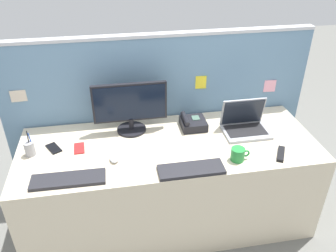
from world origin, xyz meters
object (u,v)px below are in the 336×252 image
(desk_phone, at_px, (193,123))
(keyboard_spare, at_px, (68,179))
(pen_cup, at_px, (30,149))
(computer_mouse_right_hand, at_px, (114,158))
(keyboard_main, at_px, (191,169))
(cell_phone_black_slab, at_px, (54,148))
(desktop_monitor, at_px, (130,106))
(laptop, at_px, (245,123))
(cell_phone_red_case, at_px, (79,148))
(coffee_mug, at_px, (238,154))
(tv_remote, at_px, (281,154))

(desk_phone, distance_m, keyboard_spare, 1.02)
(pen_cup, bearing_deg, computer_mouse_right_hand, -16.10)
(keyboard_main, relative_size, cell_phone_black_slab, 3.10)
(desktop_monitor, distance_m, computer_mouse_right_hand, 0.43)
(desktop_monitor, distance_m, desk_phone, 0.49)
(desktop_monitor, height_order, laptop, desktop_monitor)
(keyboard_spare, height_order, cell_phone_black_slab, keyboard_spare)
(cell_phone_red_case, bearing_deg, laptop, -1.24)
(keyboard_spare, xyz_separation_m, cell_phone_red_case, (0.05, 0.34, -0.01))
(keyboard_main, bearing_deg, cell_phone_red_case, 152.14)
(desktop_monitor, xyz_separation_m, cell_phone_black_slab, (-0.55, -0.16, -0.20))
(keyboard_spare, bearing_deg, coffee_mug, 2.47)
(computer_mouse_right_hand, height_order, coffee_mug, coffee_mug)
(desktop_monitor, bearing_deg, pen_cup, -163.90)
(cell_phone_red_case, relative_size, cell_phone_black_slab, 0.97)
(keyboard_spare, relative_size, coffee_mug, 3.49)
(desktop_monitor, distance_m, laptop, 0.86)
(desk_phone, height_order, coffee_mug, desk_phone)
(tv_remote, bearing_deg, desktop_monitor, -178.18)
(keyboard_spare, distance_m, pen_cup, 0.42)
(computer_mouse_right_hand, bearing_deg, desk_phone, 26.49)
(desktop_monitor, bearing_deg, cell_phone_black_slab, -164.28)
(keyboard_main, relative_size, cell_phone_red_case, 3.21)
(cell_phone_black_slab, distance_m, tv_remote, 1.56)
(desk_phone, bearing_deg, keyboard_spare, -151.81)
(desk_phone, distance_m, cell_phone_red_case, 0.86)
(keyboard_spare, bearing_deg, tv_remote, 2.12)
(desk_phone, height_order, computer_mouse_right_hand, desk_phone)
(computer_mouse_right_hand, bearing_deg, cell_phone_red_case, 142.22)
(keyboard_spare, distance_m, cell_phone_red_case, 0.34)
(desktop_monitor, xyz_separation_m, desk_phone, (0.46, -0.04, -0.17))
(keyboard_main, bearing_deg, tv_remote, 5.09)
(desk_phone, relative_size, tv_remote, 1.13)
(computer_mouse_right_hand, bearing_deg, laptop, 10.75)
(desk_phone, xyz_separation_m, pen_cup, (-1.16, -0.16, 0.01))
(desktop_monitor, height_order, computer_mouse_right_hand, desktop_monitor)
(tv_remote, bearing_deg, pen_cup, -160.97)
(cell_phone_red_case, bearing_deg, keyboard_main, -30.38)
(keyboard_spare, xyz_separation_m, coffee_mug, (1.09, 0.02, 0.03))
(pen_cup, bearing_deg, keyboard_main, -19.16)
(laptop, relative_size, cell_phone_black_slab, 2.44)
(cell_phone_black_slab, bearing_deg, keyboard_spare, -100.78)
(keyboard_main, distance_m, pen_cup, 1.09)
(pen_cup, distance_m, cell_phone_black_slab, 0.16)
(desktop_monitor, distance_m, coffee_mug, 0.84)
(desktop_monitor, xyz_separation_m, keyboard_spare, (-0.43, -0.52, -0.19))
(coffee_mug, bearing_deg, desk_phone, 113.47)
(computer_mouse_right_hand, xyz_separation_m, cell_phone_red_case, (-0.23, 0.17, -0.01))
(computer_mouse_right_hand, distance_m, coffee_mug, 0.82)
(desktop_monitor, relative_size, keyboard_spare, 1.20)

